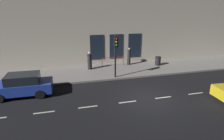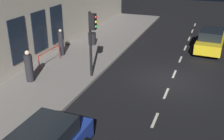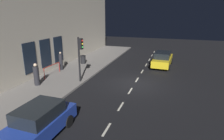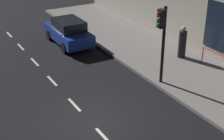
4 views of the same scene
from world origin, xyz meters
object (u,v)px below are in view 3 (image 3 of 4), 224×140
traffic_light (80,52)px  parked_car_1 (38,123)px  pedestrian_1 (61,61)px  trash_bin (83,59)px  pedestrian_0 (36,75)px  parked_car_0 (163,59)px

traffic_light → parked_car_1: traffic_light is taller
pedestrian_1 → trash_bin: 3.07m
traffic_light → parked_car_1: bearing=101.7°
traffic_light → trash_bin: size_ratio=4.02×
traffic_light → pedestrian_1: bearing=-35.0°
parked_car_1 → trash_bin: 13.09m
pedestrian_0 → pedestrian_1: 4.28m
pedestrian_1 → trash_bin: size_ratio=1.99×
traffic_light → pedestrian_1: size_ratio=2.02×
parked_car_1 → pedestrian_1: bearing=-61.8°
traffic_light → pedestrian_1: 4.53m
parked_car_1 → pedestrian_1: (4.95, -9.58, 0.20)m
pedestrian_0 → trash_bin: pedestrian_0 is taller
traffic_light → pedestrian_1: traffic_light is taller
parked_car_1 → trash_bin: (3.98, -12.47, -0.18)m
pedestrian_0 → pedestrian_1: pedestrian_1 is taller
pedestrian_0 → pedestrian_1: bearing=126.4°
parked_car_0 → trash_bin: size_ratio=5.07×
parked_car_0 → parked_car_1: (4.47, 14.63, -0.00)m
trash_bin → traffic_light: bearing=115.2°
parked_car_0 → parked_car_1: 15.30m
trash_bin → parked_car_1: bearing=107.7°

